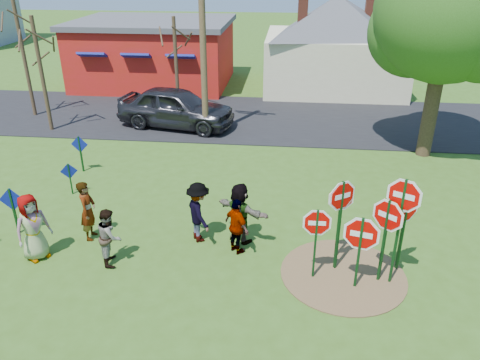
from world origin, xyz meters
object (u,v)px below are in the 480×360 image
object	(u,v)px
stop_sign_d	(405,215)
leafy_tree	(451,18)
suv	(176,107)
utility_pole	(203,31)
stop_sign_c	(402,208)
person_a	(32,227)
stop_sign_a	(316,229)
stop_sign_b	(340,205)
person_b	(88,210)

from	to	relation	value
stop_sign_d	leafy_tree	size ratio (longest dim) A/B	0.28
suv	utility_pole	bearing A→B (deg)	-114.90
utility_pole	suv	bearing A→B (deg)	143.59
utility_pole	stop_sign_c	bearing A→B (deg)	-57.08
stop_sign_c	leafy_tree	bearing A→B (deg)	99.05
person_a	leafy_tree	bearing A→B (deg)	-20.01
utility_pole	leafy_tree	xyz separation A→B (m)	(9.37, -1.10, 0.75)
person_a	utility_pole	world-z (taller)	utility_pole
stop_sign_a	stop_sign_b	size ratio (longest dim) A/B	0.92
stop_sign_a	suv	size ratio (longest dim) A/B	0.38
stop_sign_c	stop_sign_d	xyz separation A→B (m)	(0.27, 0.58, -0.48)
stop_sign_b	person_b	xyz separation A→B (m)	(-6.97, 0.27, -0.74)
stop_sign_d	utility_pole	size ratio (longest dim) A/B	0.26
stop_sign_d	utility_pole	bearing A→B (deg)	94.45
stop_sign_a	stop_sign_d	world-z (taller)	stop_sign_d
person_b	person_a	bearing A→B (deg)	131.48
stop_sign_d	suv	size ratio (longest dim) A/B	0.42
stop_sign_d	suv	distance (m)	13.28
stop_sign_c	suv	world-z (taller)	stop_sign_c
stop_sign_a	suv	distance (m)	12.53
stop_sign_c	stop_sign_b	bearing A→B (deg)	171.78
stop_sign_b	person_a	bearing A→B (deg)	174.45
person_a	utility_pole	size ratio (longest dim) A/B	0.22
person_a	utility_pole	distance (m)	10.78
person_a	utility_pole	xyz separation A→B (m)	(2.95, 9.69, 3.67)
stop_sign_a	stop_sign_c	distance (m)	2.03
stop_sign_a	leafy_tree	distance (m)	10.75
stop_sign_a	person_b	size ratio (longest dim) A/B	1.16
person_a	suv	bearing A→B (deg)	28.04
stop_sign_b	stop_sign_c	xyz separation A→B (m)	(1.28, -0.94, 0.49)
stop_sign_c	person_a	xyz separation A→B (m)	(-9.30, 0.11, -1.17)
leafy_tree	stop_sign_b	bearing A→B (deg)	-118.99
stop_sign_a	stop_sign_c	size ratio (longest dim) A/B	0.69
stop_sign_c	person_b	world-z (taller)	stop_sign_c
person_a	suv	world-z (taller)	suv
person_a	stop_sign_a	bearing A→B (deg)	-55.68
stop_sign_c	utility_pole	world-z (taller)	utility_pole
stop_sign_b	leafy_tree	world-z (taller)	leafy_tree
suv	leafy_tree	size ratio (longest dim) A/B	0.66
stop_sign_c	person_a	distance (m)	9.37
stop_sign_c	stop_sign_d	bearing A→B (deg)	93.16
stop_sign_a	person_b	xyz separation A→B (m)	(-6.33, 1.20, -0.54)
stop_sign_b	stop_sign_c	world-z (taller)	stop_sign_c
stop_sign_a	leafy_tree	world-z (taller)	leafy_tree
person_b	suv	distance (m)	9.77
utility_pole	stop_sign_b	bearing A→B (deg)	-60.23
stop_sign_d	person_a	world-z (taller)	stop_sign_d
stop_sign_c	person_b	xyz separation A→B (m)	(-8.24, 1.22, -1.22)
stop_sign_c	leafy_tree	xyz separation A→B (m)	(3.02, 8.71, 3.25)
person_b	suv	bearing A→B (deg)	-6.73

